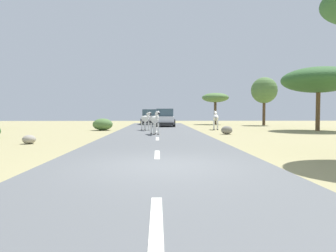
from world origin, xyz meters
TOP-DOWN VIEW (x-y plane):
  - ground_plane at (0.00, 0.00)m, footprint 90.00×90.00m
  - road at (-0.16, 0.00)m, footprint 6.00×64.00m
  - lane_markings at (-0.16, -1.00)m, footprint 0.16×56.00m
  - zebra_0 at (-0.30, 11.14)m, footprint 0.69×1.55m
  - zebra_1 at (4.61, 17.12)m, footprint 0.62×1.70m
  - zebra_2 at (-1.07, 15.60)m, footprint 0.96×1.41m
  - car_0 at (0.60, 22.83)m, footprint 2.17×4.41m
  - car_1 at (-1.11, 28.34)m, footprint 2.12×4.39m
  - tree_0 at (12.20, 15.44)m, footprint 5.52×5.52m
  - tree_3 at (6.76, 28.78)m, footprint 3.19×3.19m
  - tree_6 at (11.61, 25.73)m, footprint 2.86×2.86m
  - bush_2 at (-4.49, 16.57)m, footprint 1.56×1.41m
  - rock_1 at (4.30, 11.77)m, footprint 0.73×0.58m
  - rock_2 at (-4.58, 18.39)m, footprint 0.73×0.73m
  - rock_3 at (-5.89, 6.08)m, footprint 0.57×0.60m

SIDE VIEW (x-z plane):
  - ground_plane at x=0.00m, z-range 0.00..0.00m
  - road at x=-0.16m, z-range 0.00..0.05m
  - lane_markings at x=-0.16m, z-range 0.05..0.06m
  - rock_3 at x=-5.89m, z-range 0.00..0.40m
  - rock_2 at x=-4.58m, z-range 0.00..0.44m
  - rock_1 at x=4.30m, z-range 0.00..0.54m
  - bush_2 at x=-4.49m, z-range 0.00..0.94m
  - car_0 at x=0.60m, z-range -0.02..1.72m
  - car_1 at x=-1.11m, z-range -0.02..1.72m
  - zebra_2 at x=-1.07m, z-range 0.19..1.64m
  - zebra_0 at x=-0.30m, z-range 0.19..1.69m
  - zebra_1 at x=4.61m, z-range 0.16..1.77m
  - tree_3 at x=6.76m, z-range 1.28..5.04m
  - tree_6 at x=11.61m, z-range 1.19..6.49m
  - tree_0 at x=12.20m, z-range 1.46..6.33m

